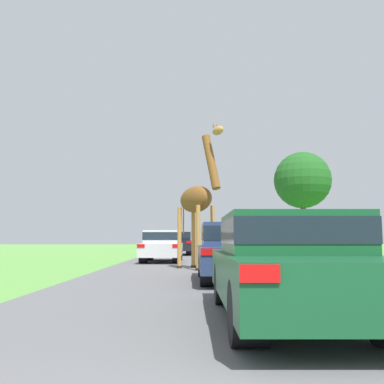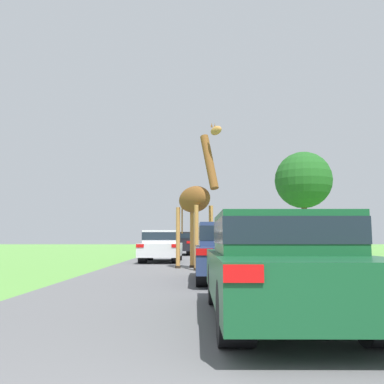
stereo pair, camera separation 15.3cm
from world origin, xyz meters
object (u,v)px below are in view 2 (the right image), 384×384
object	(u,v)px
car_lead_maroon	(279,263)
car_far_ahead	(162,245)
car_queue_right	(264,247)
car_verge_right	(178,243)
giraffe_near_road	(196,199)
tree_left_edge	(303,180)
car_queue_left	(234,250)

from	to	relation	value
car_lead_maroon	car_far_ahead	bearing A→B (deg)	101.01
car_far_ahead	car_lead_maroon	bearing A→B (deg)	-78.99
car_queue_right	car_verge_right	xyz separation A→B (m)	(-4.02, 10.86, 0.08)
car_lead_maroon	car_far_ahead	world-z (taller)	car_far_ahead
giraffe_near_road	tree_left_edge	world-z (taller)	tree_left_edge
giraffe_near_road	tree_left_edge	size ratio (longest dim) A/B	0.64
car_far_ahead	tree_left_edge	size ratio (longest dim) A/B	0.55
car_far_ahead	car_queue_left	bearing A→B (deg)	-73.80
car_queue_left	car_far_ahead	xyz separation A→B (m)	(-2.58, 8.87, -0.01)
giraffe_near_road	car_lead_maroon	size ratio (longest dim) A/B	1.14
car_far_ahead	car_verge_right	bearing A→B (deg)	87.10
tree_left_edge	giraffe_near_road	bearing A→B (deg)	-116.46
car_queue_left	car_far_ahead	size ratio (longest dim) A/B	0.91
car_verge_right	car_queue_left	bearing A→B (deg)	-82.92
car_queue_right	car_queue_left	world-z (taller)	car_queue_left
car_queue_left	car_far_ahead	distance (m)	9.24
giraffe_near_road	car_queue_right	xyz separation A→B (m)	(2.83, 2.37, -1.77)
giraffe_near_road	tree_left_edge	bearing A→B (deg)	-148.54
giraffe_near_road	car_queue_left	xyz separation A→B (m)	(0.96, -4.09, -1.72)
giraffe_near_road	car_verge_right	world-z (taller)	giraffe_near_road
car_queue_left	tree_left_edge	xyz separation A→B (m)	(7.57, 21.24, 4.87)
giraffe_near_road	car_queue_right	size ratio (longest dim) A/B	1.26
car_queue_left	tree_left_edge	distance (m)	23.07
giraffe_near_road	car_queue_right	bearing A→B (deg)	-172.16
car_queue_left	car_far_ahead	world-z (taller)	car_queue_left
car_far_ahead	tree_left_edge	world-z (taller)	tree_left_edge
car_queue_left	tree_left_edge	size ratio (longest dim) A/B	0.50
car_queue_right	car_verge_right	bearing A→B (deg)	110.32
car_lead_maroon	tree_left_edge	world-z (taller)	tree_left_edge
car_queue_left	giraffe_near_road	bearing A→B (deg)	103.25
car_lead_maroon	car_queue_right	world-z (taller)	car_lead_maroon
giraffe_near_road	car_lead_maroon	bearing A→B (deg)	64.73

